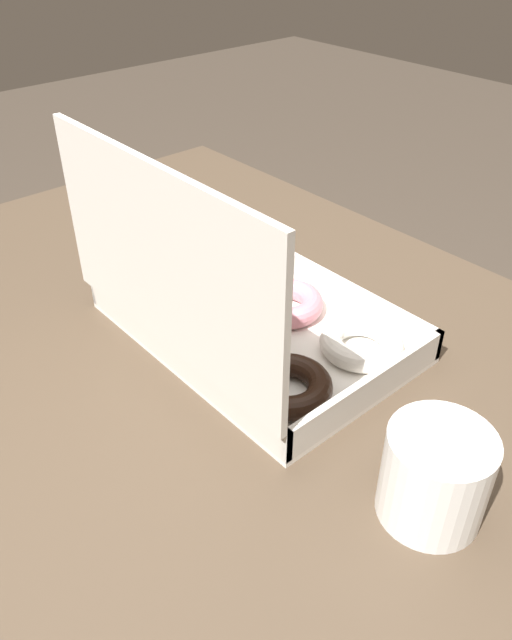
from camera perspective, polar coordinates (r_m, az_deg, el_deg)
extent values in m
cube|color=#4C3D2D|center=(0.77, -1.86, -2.49)|extent=(1.12, 0.75, 0.03)
cylinder|color=#4C3D2D|center=(1.47, -4.53, 0.41)|extent=(0.06, 0.06, 0.71)
cube|color=silver|center=(0.76, 0.00, -0.97)|extent=(0.36, 0.24, 0.01)
cube|color=beige|center=(0.82, 6.18, 3.46)|extent=(0.36, 0.01, 0.04)
cube|color=beige|center=(0.70, -7.30, -3.28)|extent=(0.36, 0.01, 0.04)
cube|color=beige|center=(0.66, 10.31, -6.34)|extent=(0.01, 0.24, 0.04)
cube|color=beige|center=(0.87, -7.73, 5.41)|extent=(0.01, 0.24, 0.04)
cube|color=beige|center=(0.62, -8.74, 5.26)|extent=(0.36, 0.01, 0.21)
torus|color=white|center=(0.73, 9.58, -2.06)|extent=(0.10, 0.10, 0.03)
torus|color=pink|center=(0.79, 2.69, 1.56)|extent=(0.10, 0.10, 0.03)
torus|color=#381E11|center=(0.86, -2.10, 4.88)|extent=(0.10, 0.10, 0.02)
torus|color=black|center=(0.66, 2.89, -6.04)|extent=(0.10, 0.10, 0.03)
ellipsoid|color=white|center=(0.72, -3.46, -0.74)|extent=(0.10, 0.10, 0.05)
ellipsoid|color=tan|center=(0.80, -8.53, 2.41)|extent=(0.10, 0.10, 0.04)
cylinder|color=white|center=(0.56, 16.05, -13.52)|extent=(0.09, 0.09, 0.09)
cylinder|color=black|center=(0.53, 16.75, -10.64)|extent=(0.07, 0.07, 0.01)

